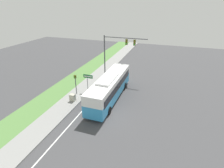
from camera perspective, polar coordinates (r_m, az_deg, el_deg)
ground_plane at (r=20.81m, az=-0.44°, el=-10.21°), size 80.00×80.00×0.00m
sidewalk at (r=23.24m, az=-15.12°, el=-6.84°), size 2.80×80.00×0.12m
grass_verge at (r=25.03m, az=-21.27°, el=-5.35°), size 3.60×80.00×0.10m
lane_divider_near at (r=22.06m, az=-9.39°, el=-8.29°), size 0.14×30.00×0.01m
bus at (r=23.28m, az=-0.69°, el=-0.74°), size 2.59×11.43×3.40m
signal_gantry at (r=29.37m, az=1.45°, el=11.56°), size 7.20×0.41×7.13m
pedestrian_signal at (r=24.95m, az=-11.84°, el=0.86°), size 0.28×0.34×2.91m
street_sign at (r=25.28m, az=-7.92°, el=1.55°), size 1.45×0.08×2.76m
utility_cabinet at (r=23.78m, az=-12.75°, el=-4.31°), size 0.69×0.55×0.92m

